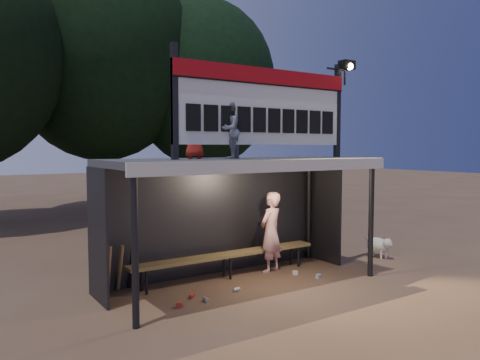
{
  "coord_description": "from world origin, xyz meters",
  "views": [
    {
      "loc": [
        -4.7,
        -7.01,
        2.52
      ],
      "look_at": [
        0.2,
        0.4,
        1.9
      ],
      "focal_mm": 35.0,
      "sensor_mm": 36.0,
      "label": 1
    }
  ],
  "objects": [
    {
      "name": "tree_mid",
      "position": [
        1.0,
        11.5,
        6.17
      ],
      "size": [
        7.22,
        7.22,
        10.36
      ],
      "color": "#312115",
      "rests_on": "ground"
    },
    {
      "name": "bench",
      "position": [
        0.0,
        0.55,
        0.43
      ],
      "size": [
        4.0,
        0.35,
        0.48
      ],
      "color": "olive",
      "rests_on": "ground"
    },
    {
      "name": "scoreboard_assembly",
      "position": [
        0.56,
        -0.01,
        3.32
      ],
      "size": [
        4.1,
        0.27,
        1.99
      ],
      "color": "black",
      "rests_on": "dugout_shelter"
    },
    {
      "name": "dugout_shelter",
      "position": [
        0.0,
        0.24,
        1.85
      ],
      "size": [
        5.1,
        2.08,
        2.32
      ],
      "color": "#3D3D40",
      "rests_on": "ground"
    },
    {
      "name": "child_a",
      "position": [
        -0.28,
        0.02,
        2.83
      ],
      "size": [
        0.62,
        0.6,
        1.01
      ],
      "primitive_type": "imported",
      "rotation": [
        0.0,
        0.0,
        3.79
      ],
      "color": "slate",
      "rests_on": "dugout_shelter"
    },
    {
      "name": "dog",
      "position": [
        3.8,
        0.06,
        0.28
      ],
      "size": [
        0.36,
        0.81,
        0.49
      ],
      "color": "beige",
      "rests_on": "ground"
    },
    {
      "name": "bats",
      "position": [
        -2.03,
        0.82,
        0.43
      ],
      "size": [
        0.48,
        0.33,
        0.84
      ],
      "color": "#966F46",
      "rests_on": "ground"
    },
    {
      "name": "player",
      "position": [
        0.96,
        0.42,
        0.81
      ],
      "size": [
        0.69,
        0.58,
        1.63
      ],
      "primitive_type": "imported",
      "rotation": [
        0.0,
        0.0,
        3.51
      ],
      "color": "white",
      "rests_on": "ground"
    },
    {
      "name": "tree_right",
      "position": [
        5.0,
        10.5,
        5.19
      ],
      "size": [
        6.08,
        6.08,
        8.72
      ],
      "color": "#2F1F15",
      "rests_on": "ground"
    },
    {
      "name": "litter",
      "position": [
        -0.2,
        -0.31,
        0.04
      ],
      "size": [
        3.09,
        0.56,
        0.08
      ],
      "color": "#A82C1C",
      "rests_on": "ground"
    },
    {
      "name": "child_b",
      "position": [
        -0.79,
        0.36,
        2.76
      ],
      "size": [
        0.51,
        0.47,
        0.87
      ],
      "primitive_type": "imported",
      "rotation": [
        0.0,
        0.0,
        2.54
      ],
      "color": "#AB231A",
      "rests_on": "dugout_shelter"
    },
    {
      "name": "ground",
      "position": [
        0.0,
        0.0,
        0.0
      ],
      "size": [
        80.0,
        80.0,
        0.0
      ],
      "primitive_type": "plane",
      "color": "brown",
      "rests_on": "ground"
    }
  ]
}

